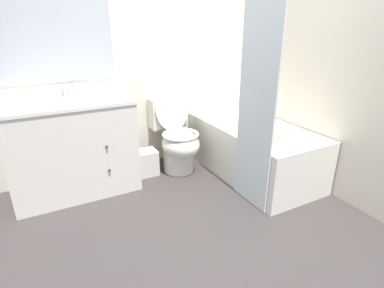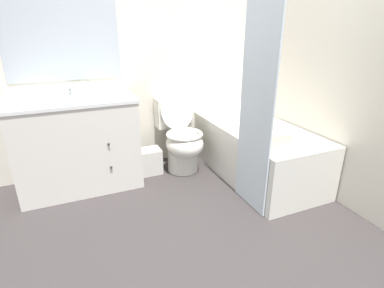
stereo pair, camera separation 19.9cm
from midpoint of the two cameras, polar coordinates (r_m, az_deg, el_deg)
ground_plane at (r=2.26m, az=7.21°, el=-19.86°), size 14.00×14.00×0.00m
wall_back at (r=3.27m, az=-7.56°, el=17.27°), size 8.00×0.06×2.50m
wall_right at (r=3.21m, az=22.29°, el=15.79°), size 0.05×2.67×2.50m
vanity_cabinet at (r=3.01m, az=-19.11°, el=0.13°), size 1.10×0.61×0.88m
sink_faucet at (r=3.08m, az=-20.55°, el=9.52°), size 0.14×0.12×0.12m
toilet at (r=3.22m, az=-0.24°, el=0.93°), size 0.41×0.63×0.85m
bathtub at (r=3.23m, az=13.79°, el=-1.25°), size 0.74×1.52×0.53m
shower_curtain at (r=2.43m, az=14.73°, el=9.54°), size 0.01×0.44×2.02m
wastebasket at (r=3.24m, az=-6.28°, el=-3.29°), size 0.23×0.20×0.27m
tissue_box at (r=3.01m, az=-18.25°, el=9.86°), size 0.15×0.15×0.13m
soap_dispenser at (r=2.96m, az=-11.88°, el=10.56°), size 0.07×0.07×0.15m
hand_towel_folded at (r=2.75m, az=-28.41°, el=7.08°), size 0.22×0.17×0.09m
bath_towel_folded at (r=2.69m, az=17.19°, el=0.96°), size 0.27×0.19×0.11m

